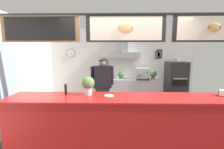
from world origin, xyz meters
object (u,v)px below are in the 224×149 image
Objects in this scene: shop_worker at (102,88)px; pepper_grinder at (66,89)px; napkin_holder at (222,93)px; espresso_machine at (142,74)px; potted_basil at (121,75)px; basil_vase at (88,85)px; pizza_oven at (176,84)px; condiment_plate at (109,96)px; potted_sage at (153,74)px.

shop_worker reaches higher than pepper_grinder.
espresso_machine is at bearing 111.70° from napkin_holder.
shop_worker is at bearing -112.07° from potted_basil.
potted_basil is at bearing -179.33° from espresso_machine.
basil_vase is (-0.71, -2.64, 0.20)m from potted_basil.
espresso_machine is 2.86m from napkin_holder.
pizza_oven is at bearing 39.18° from pepper_grinder.
espresso_machine reaches higher than condiment_plate.
espresso_machine is 2.44× the size of pepper_grinder.
potted_basil is at bearing 123.94° from napkin_holder.
potted_basil is at bearing 74.97° from basil_vase.
basil_vase is (-1.43, -2.65, 0.14)m from espresso_machine.
shop_worker is 4.77× the size of basil_vase.
potted_sage is (1.66, 1.36, 0.19)m from shop_worker.
potted_sage is 3.07m from condiment_plate.
pepper_grinder is (-1.87, -2.64, 0.06)m from espresso_machine.
espresso_machine is at bearing 61.55° from basil_vase.
basil_vase reaches higher than pepper_grinder.
condiment_plate is at bearing -110.93° from espresso_machine.
potted_sage is at bearing 0.75° from espresso_machine.
potted_sage is at bearing -154.89° from shop_worker.
pizza_oven is 0.81m from potted_sage.
pizza_oven is at bearing -10.97° from espresso_machine.
shop_worker is 6.77× the size of potted_basil.
espresso_machine reaches higher than napkin_holder.
basil_vase is at bearing 170.50° from condiment_plate.
basil_vase is at bearing 68.63° from shop_worker.
pizza_oven is 2.47m from napkin_holder.
condiment_plate is 2.10m from napkin_holder.
espresso_machine is at bearing 54.72° from pepper_grinder.
pepper_grinder is (-0.59, -1.28, 0.28)m from shop_worker.
espresso_machine is 3.02m from basil_vase.
shop_worker reaches higher than napkin_holder.
pizza_oven reaches higher than espresso_machine.
shop_worker is 1.35m from basil_vase.
potted_sage is at bearing 0.70° from potted_basil.
pizza_oven reaches higher than potted_basil.
potted_basil is 0.85× the size of potted_sage.
condiment_plate is at bearing -178.53° from napkin_holder.
basil_vase reaches higher than potted_basil.
espresso_machine is 0.73m from potted_basil.
potted_sage reaches higher than potted_basil.
shop_worker reaches higher than pizza_oven.
basil_vase is at bearing -1.52° from pepper_grinder.
napkin_holder is (2.33, -1.31, 0.22)m from shop_worker.
pizza_oven reaches higher than pepper_grinder.
napkin_holder is at bearing -0.47° from pepper_grinder.
shop_worker is at bearing -154.41° from pizza_oven.
basil_vase is at bearing 179.71° from napkin_holder.
pepper_grinder is 0.84m from condiment_plate.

